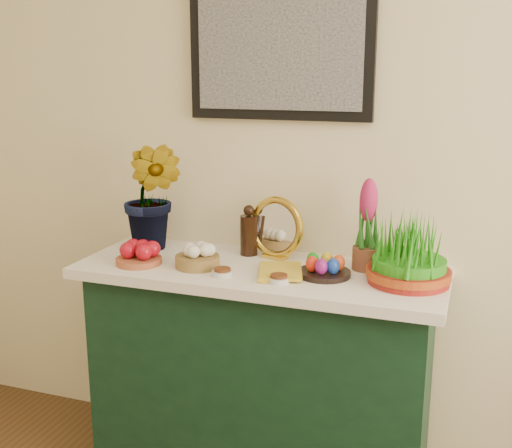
{
  "coord_description": "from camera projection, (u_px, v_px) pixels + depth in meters",
  "views": [
    {
      "loc": [
        0.44,
        -0.21,
        1.64
      ],
      "look_at": [
        -0.32,
        1.95,
        1.07
      ],
      "focal_mm": 45.0,
      "sensor_mm": 36.0,
      "label": 1
    }
  ],
  "objects": [
    {
      "name": "wheatgrass_sabzeh",
      "position": [
        410.0,
        254.0,
        2.25
      ],
      "size": [
        0.3,
        0.3,
        0.24
      ],
      "color": "maroon",
      "rests_on": "tablecloth"
    },
    {
      "name": "sideboard",
      "position": [
        260.0,
        377.0,
        2.57
      ],
      "size": [
        1.3,
        0.45,
        0.85
      ],
      "primitive_type": "cube",
      "color": "#12311E",
      "rests_on": "ground"
    },
    {
      "name": "egg_plate",
      "position": [
        324.0,
        268.0,
        2.34
      ],
      "size": [
        0.21,
        0.21,
        0.08
      ],
      "color": "black",
      "rests_on": "tablecloth"
    },
    {
      "name": "book",
      "position": [
        258.0,
        271.0,
        2.36
      ],
      "size": [
        0.2,
        0.24,
        0.03
      ],
      "primitive_type": "imported",
      "rotation": [
        0.0,
        0.0,
        0.3
      ],
      "color": "gold",
      "rests_on": "tablecloth"
    },
    {
      "name": "mirror",
      "position": [
        276.0,
        228.0,
        2.54
      ],
      "size": [
        0.26,
        0.12,
        0.25
      ],
      "color": "gold",
      "rests_on": "tablecloth"
    },
    {
      "name": "spice_dish_right",
      "position": [
        279.0,
        279.0,
        2.27
      ],
      "size": [
        0.08,
        0.08,
        0.03
      ],
      "color": "silver",
      "rests_on": "tablecloth"
    },
    {
      "name": "hyacinth_green",
      "position": [
        152.0,
        179.0,
        2.62
      ],
      "size": [
        0.31,
        0.26,
        0.6
      ],
      "primitive_type": "imported",
      "rotation": [
        0.0,
        0.0,
        -0.03
      ],
      "color": "#23651C",
      "rests_on": "tablecloth"
    },
    {
      "name": "tablecloth",
      "position": [
        260.0,
        272.0,
        2.46
      ],
      "size": [
        1.4,
        0.55,
        0.04
      ],
      "primitive_type": "cube",
      "color": "white",
      "rests_on": "sideboard"
    },
    {
      "name": "spice_dish_left",
      "position": [
        222.0,
        272.0,
        2.34
      ],
      "size": [
        0.08,
        0.08,
        0.03
      ],
      "color": "silver",
      "rests_on": "tablecloth"
    },
    {
      "name": "hyacinth_pink",
      "position": [
        368.0,
        229.0,
        2.39
      ],
      "size": [
        0.11,
        0.11,
        0.35
      ],
      "color": "brown",
      "rests_on": "tablecloth"
    },
    {
      "name": "apple_bowl",
      "position": [
        139.0,
        255.0,
        2.48
      ],
      "size": [
        0.19,
        0.19,
        0.09
      ],
      "color": "#A55332",
      "rests_on": "tablecloth"
    },
    {
      "name": "vinegar_cruet",
      "position": [
        249.0,
        233.0,
        2.59
      ],
      "size": [
        0.07,
        0.07,
        0.21
      ],
      "color": "black",
      "rests_on": "tablecloth"
    },
    {
      "name": "garlic_basket",
      "position": [
        197.0,
        257.0,
        2.44
      ],
      "size": [
        0.2,
        0.2,
        0.09
      ],
      "color": "olive",
      "rests_on": "tablecloth"
    }
  ]
}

